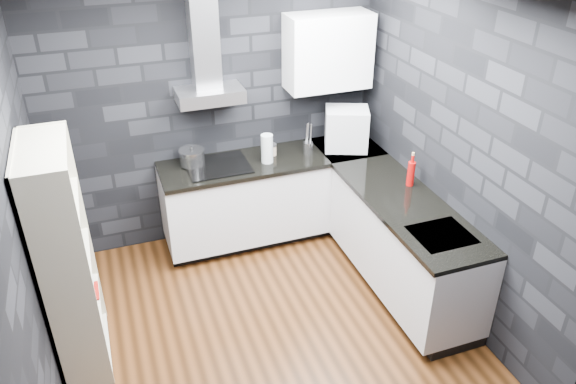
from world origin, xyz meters
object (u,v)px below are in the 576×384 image
pot (192,158)px  red_bottle (411,174)px  glass_vase (267,149)px  storage_jar (272,150)px  utensil_crock (308,148)px  fruit_bowl (66,266)px  appliance_garage (346,129)px  bookshelf (66,261)px

pot → red_bottle: red_bottle is taller
pot → red_bottle: bearing=-30.7°
glass_vase → storage_jar: 0.18m
red_bottle → utensil_crock: bearing=124.3°
red_bottle → fruit_bowl: bearing=-174.8°
pot → storage_jar: (0.78, -0.04, -0.03)m
glass_vase → utensil_crock: bearing=5.1°
glass_vase → appliance_garage: 0.82m
glass_vase → bookshelf: size_ratio=0.16×
pot → utensil_crock: pot is taller
glass_vase → bookshelf: bookshelf is taller
glass_vase → red_bottle: size_ratio=1.24×
pot → appliance_garage: appliance_garage is taller
pot → storage_jar: pot is taller
fruit_bowl → storage_jar: bearing=32.9°
pot → fruit_bowl: bearing=-131.7°
glass_vase → pot: bearing=166.2°
glass_vase → appliance_garage: (0.82, -0.00, 0.09)m
pot → glass_vase: size_ratio=0.82×
glass_vase → utensil_crock: size_ratio=2.31×
fruit_bowl → pot: bearing=48.3°
glass_vase → storage_jar: (0.09, 0.13, -0.09)m
pot → glass_vase: 0.71m
utensil_crock → appliance_garage: 0.42m
storage_jar → appliance_garage: (0.73, -0.13, 0.18)m
utensil_crock → appliance_garage: appliance_garage is taller
glass_vase → storage_jar: size_ratio=2.80×
pot → bookshelf: 1.65m
bookshelf → pot: bearing=30.6°
storage_jar → red_bottle: (0.96, -0.99, 0.06)m
appliance_garage → red_bottle: appliance_garage is taller
pot → glass_vase: glass_vase is taller
utensil_crock → fruit_bowl: size_ratio=0.63×
pot → fruit_bowl: (-1.15, -1.29, -0.04)m
utensil_crock → bookshelf: (-2.27, -1.05, -0.06)m
storage_jar → appliance_garage: size_ratio=0.24×
bookshelf → fruit_bowl: 0.12m
utensil_crock → red_bottle: (0.61, -0.90, 0.05)m
glass_vase → utensil_crock: glass_vase is taller
storage_jar → pot: bearing=176.8°
utensil_crock → bookshelf: size_ratio=0.07×
storage_jar → utensil_crock: utensil_crock is taller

